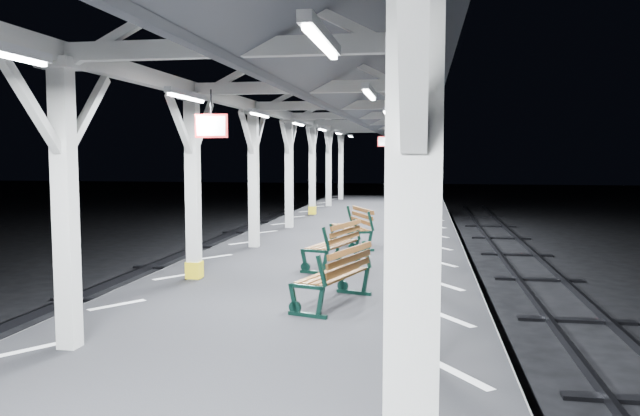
# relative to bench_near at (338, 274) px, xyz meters

# --- Properties ---
(ground) EXTENTS (120.00, 120.00, 0.00)m
(ground) POSITION_rel_bench_near_xyz_m (-0.81, -0.52, -1.48)
(ground) COLOR black
(ground) RESTS_ON ground
(platform) EXTENTS (6.00, 50.00, 1.00)m
(platform) POSITION_rel_bench_near_xyz_m (-0.81, -0.52, -0.98)
(platform) COLOR black
(platform) RESTS_ON ground
(hazard_stripes_left) EXTENTS (1.00, 48.00, 0.01)m
(hazard_stripes_left) POSITION_rel_bench_near_xyz_m (-3.26, -0.52, -0.47)
(hazard_stripes_left) COLOR silver
(hazard_stripes_left) RESTS_ON platform
(hazard_stripes_right) EXTENTS (1.00, 48.00, 0.01)m
(hazard_stripes_right) POSITION_rel_bench_near_xyz_m (1.64, -0.52, -0.47)
(hazard_stripes_right) COLOR silver
(hazard_stripes_right) RESTS_ON platform
(canopy) EXTENTS (5.40, 49.00, 4.65)m
(canopy) POSITION_rel_bench_near_xyz_m (-0.81, -0.54, 3.09)
(canopy) COLOR silver
(canopy) RESTS_ON platform
(bench_near) EXTENTS (1.06, 1.75, 0.89)m
(bench_near) POSITION_rel_bench_near_xyz_m (0.00, 0.00, 0.00)
(bench_near) COLOR black
(bench_near) RESTS_ON platform
(bench_mid) EXTENTS (1.02, 1.78, 0.91)m
(bench_mid) POSITION_rel_bench_near_xyz_m (-0.46, 3.11, 0.01)
(bench_mid) COLOR black
(bench_mid) RESTS_ON platform
(bench_far) EXTENTS (1.27, 1.84, 0.94)m
(bench_far) POSITION_rel_bench_near_xyz_m (-0.42, 5.95, 0.03)
(bench_far) COLOR black
(bench_far) RESTS_ON platform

